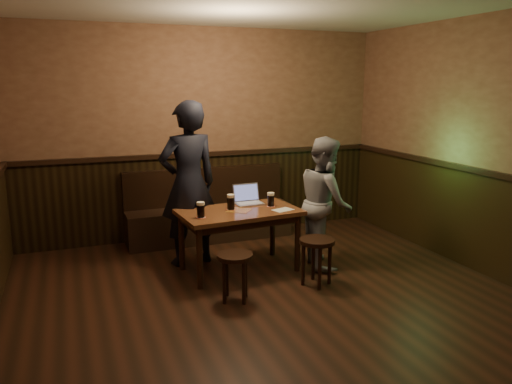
{
  "coord_description": "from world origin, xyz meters",
  "views": [
    {
      "loc": [
        -1.76,
        -3.57,
        2.07
      ],
      "look_at": [
        0.14,
        1.38,
        0.91
      ],
      "focal_mm": 35.0,
      "sensor_mm": 36.0,
      "label": 1
    }
  ],
  "objects": [
    {
      "name": "room",
      "position": [
        0.0,
        0.22,
        1.2
      ],
      "size": [
        5.04,
        6.04,
        2.84
      ],
      "color": "black",
      "rests_on": "ground"
    },
    {
      "name": "bench",
      "position": [
        -0.02,
        2.75,
        0.31
      ],
      "size": [
        2.2,
        0.5,
        0.95
      ],
      "color": "black",
      "rests_on": "ground"
    },
    {
      "name": "pub_table",
      "position": [
        -0.02,
        1.48,
        0.61
      ],
      "size": [
        1.36,
        0.86,
        0.7
      ],
      "rotation": [
        0.0,
        0.0,
        0.09
      ],
      "color": "#542918",
      "rests_on": "ground"
    },
    {
      "name": "stool_left",
      "position": [
        -0.32,
        0.74,
        0.38
      ],
      "size": [
        0.45,
        0.45,
        0.47
      ],
      "rotation": [
        0.0,
        0.0,
        0.35
      ],
      "color": "black",
      "rests_on": "ground"
    },
    {
      "name": "stool_right",
      "position": [
        0.59,
        0.8,
        0.4
      ],
      "size": [
        0.45,
        0.45,
        0.5
      ],
      "rotation": [
        0.0,
        0.0,
        -0.25
      ],
      "color": "black",
      "rests_on": "ground"
    },
    {
      "name": "pint_left",
      "position": [
        -0.49,
        1.33,
        0.78
      ],
      "size": [
        0.11,
        0.11,
        0.17
      ],
      "color": "#B12A15",
      "rests_on": "pub_table"
    },
    {
      "name": "pint_mid",
      "position": [
        -0.1,
        1.54,
        0.79
      ],
      "size": [
        0.11,
        0.11,
        0.18
      ],
      "color": "#B12A15",
      "rests_on": "pub_table"
    },
    {
      "name": "pint_right",
      "position": [
        0.37,
        1.52,
        0.78
      ],
      "size": [
        0.1,
        0.1,
        0.16
      ],
      "color": "#B12A15",
      "rests_on": "pub_table"
    },
    {
      "name": "laptop",
      "position": [
        0.18,
        1.75,
        0.76
      ],
      "size": [
        0.32,
        0.26,
        0.22
      ],
      "rotation": [
        0.0,
        0.0,
        0.02
      ],
      "color": "silver",
      "rests_on": "pub_table"
    },
    {
      "name": "menu",
      "position": [
        0.44,
        1.32,
        0.7
      ],
      "size": [
        0.25,
        0.21,
        0.0
      ],
      "primitive_type": "cube",
      "rotation": [
        0.0,
        0.0,
        0.3
      ],
      "color": "silver",
      "rests_on": "pub_table"
    },
    {
      "name": "person_suit",
      "position": [
        -0.48,
        1.91,
        0.95
      ],
      "size": [
        0.75,
        0.56,
        1.89
      ],
      "primitive_type": "imported",
      "rotation": [
        0.0,
        0.0,
        3.3
      ],
      "color": "black",
      "rests_on": "ground"
    },
    {
      "name": "person_grey",
      "position": [
        0.96,
        1.31,
        0.75
      ],
      "size": [
        0.74,
        0.85,
        1.49
      ],
      "primitive_type": "imported",
      "rotation": [
        0.0,
        0.0,
        1.3
      ],
      "color": "gray",
      "rests_on": "ground"
    }
  ]
}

